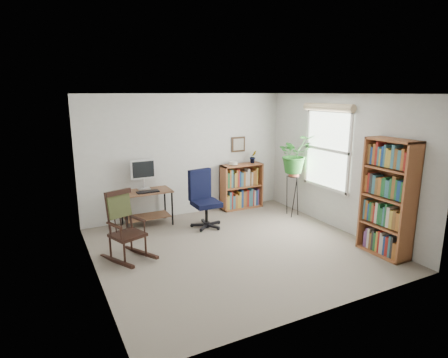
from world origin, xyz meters
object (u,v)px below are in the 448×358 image
rocking_chair (127,226)px  low_bookshelf (242,186)px  desk (147,208)px  tall_bookshelf (388,198)px  office_chair (206,199)px

rocking_chair → low_bookshelf: size_ratio=1.10×
desk → tall_bookshelf: tall_bookshelf is taller
low_bookshelf → tall_bookshelf: 3.15m
rocking_chair → low_bookshelf: 3.10m
desk → rocking_chair: bearing=-116.5°
desk → office_chair: 1.14m
desk → low_bookshelf: 2.10m
tall_bookshelf → low_bookshelf: bearing=104.4°
rocking_chair → tall_bookshelf: 3.88m
desk → office_chair: office_chair is taller
office_chair → rocking_chair: 1.74m
desk → low_bookshelf: (2.09, 0.12, 0.15)m
tall_bookshelf → desk: bearing=134.6°
office_chair → low_bookshelf: bearing=23.2°
desk → rocking_chair: (-0.66, -1.32, 0.19)m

